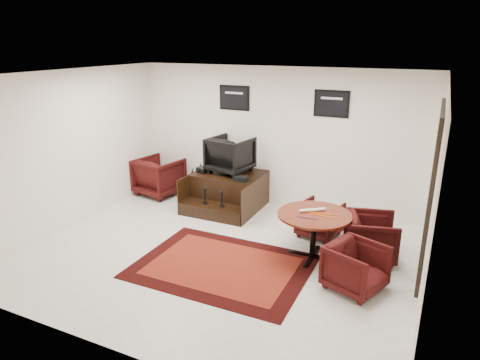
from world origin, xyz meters
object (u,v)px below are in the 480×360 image
Objects in this scene: table_chair_window at (371,235)px; table_chair_back at (320,218)px; armchair_side at (159,175)px; meeting_table at (314,219)px; shine_podium at (227,192)px; shine_chair at (230,153)px; table_chair_corner at (356,265)px.

table_chair_back is at bearing 49.61° from table_chair_window.
armchair_side reaches higher than meeting_table.
table_chair_window reaches higher than table_chair_back.
shine_podium is 1.71m from armchair_side.
shine_chair is 1.11× the size of table_chair_corner.
meeting_table is 0.88m from table_chair_back.
shine_podium is 1.95× the size of table_chair_corner.
meeting_table is (3.89, -1.41, 0.20)m from armchair_side.
table_chair_window reaches higher than meeting_table.
armchair_side is at bearing 63.25° from table_chair_window.
table_chair_corner is at bearing 166.38° from armchair_side.
table_chair_window is (4.70, -1.05, -0.06)m from armchair_side.
shine_chair is at bearing -6.62° from table_chair_back.
table_chair_back is (3.78, -0.59, -0.11)m from armchair_side.
meeting_table is at bearing 99.88° from table_chair_window.
shine_podium is at bearing 76.82° from table_chair_corner.
table_chair_back is 1.70m from table_chair_corner.
shine_chair is 1.19× the size of table_chair_back.
meeting_table is 1.67× the size of table_chair_back.
armchair_side reaches higher than table_chair_back.
table_chair_corner is at bearing -39.19° from meeting_table.
table_chair_back is 1.03m from table_chair_window.
shine_chair is 3.73m from table_chair_corner.
armchair_side reaches higher than shine_podium.
shine_chair reaches higher than table_chair_window.
meeting_table is (2.18, -1.51, -0.46)m from shine_chair.
table_chair_corner is (0.88, -1.45, 0.02)m from table_chair_back.
table_chair_corner is (4.67, -2.05, -0.09)m from armchair_side.
meeting_table reaches higher than shine_podium.
shine_chair reaches higher than meeting_table.
table_chair_corner is (-0.04, -1.00, -0.03)m from table_chair_window.
table_chair_window reaches higher than shine_podium.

